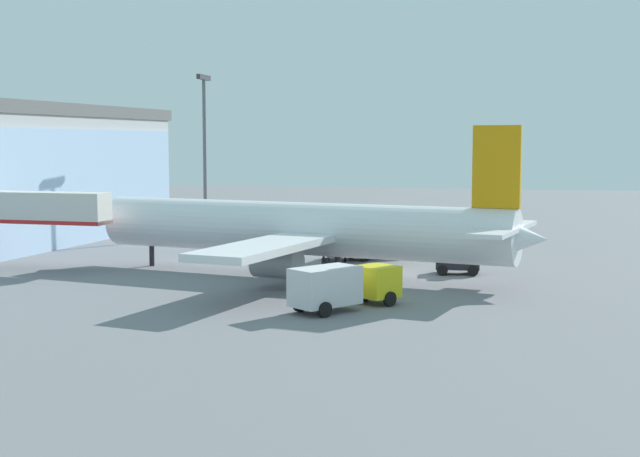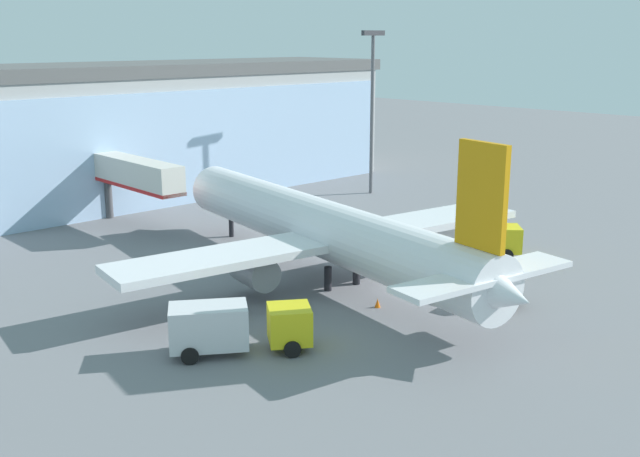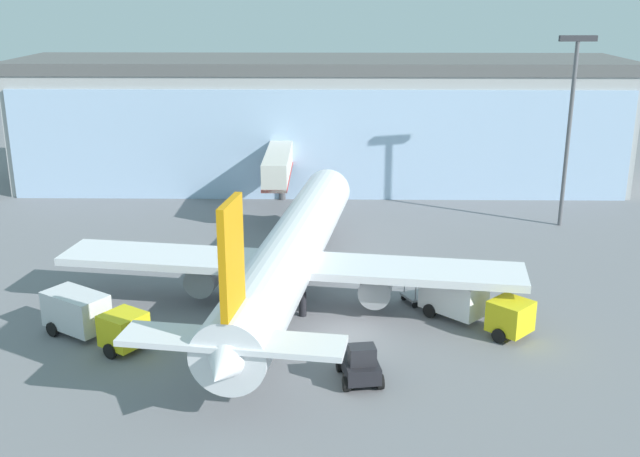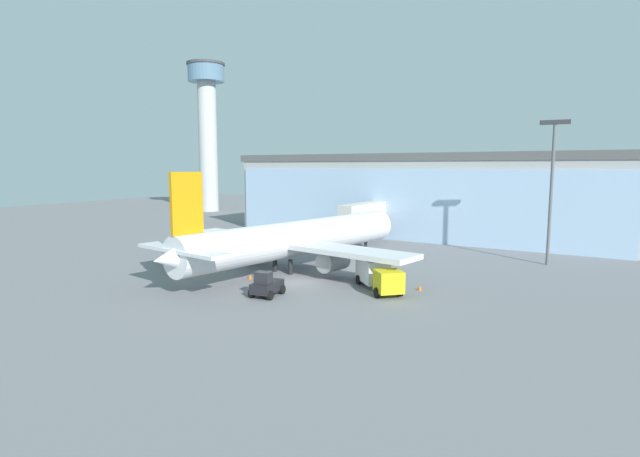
{
  "view_description": "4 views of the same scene",
  "coord_description": "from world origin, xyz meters",
  "px_view_note": "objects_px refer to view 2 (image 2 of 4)",
  "views": [
    {
      "loc": [
        -66.3,
        -10.47,
        9.95
      ],
      "look_at": [
        -4.04,
        3.62,
        3.64
      ],
      "focal_mm": 50.0,
      "sensor_mm": 36.0,
      "label": 1
    },
    {
      "loc": [
        -38.33,
        -28.8,
        16.01
      ],
      "look_at": [
        -3.74,
        4.9,
        3.62
      ],
      "focal_mm": 42.0,
      "sensor_mm": 36.0,
      "label": 2
    },
    {
      "loc": [
        -3.34,
        -42.11,
        20.09
      ],
      "look_at": [
        -1.32,
        6.92,
        4.57
      ],
      "focal_mm": 42.0,
      "sensor_mm": 36.0,
      "label": 3
    },
    {
      "loc": [
        25.17,
        -41.62,
        11.46
      ],
      "look_at": [
        -1.37,
        6.88,
        4.54
      ],
      "focal_mm": 28.0,
      "sensor_mm": 36.0,
      "label": 4
    }
  ],
  "objects_px": {
    "apron_light_mast": "(372,97)",
    "baggage_cart": "(409,247)",
    "safety_cone_wingtip": "(475,240)",
    "airplane": "(325,230)",
    "jet_bridge": "(133,174)",
    "pushback_tug": "(493,289)",
    "fuel_truck": "(467,238)",
    "catering_truck": "(235,326)",
    "safety_cone_nose": "(378,303)"
  },
  "relations": [
    {
      "from": "apron_light_mast",
      "to": "baggage_cart",
      "type": "height_order",
      "value": "apron_light_mast"
    },
    {
      "from": "safety_cone_wingtip",
      "to": "apron_light_mast",
      "type": "bearing_deg",
      "value": 63.72
    },
    {
      "from": "apron_light_mast",
      "to": "airplane",
      "type": "height_order",
      "value": "apron_light_mast"
    },
    {
      "from": "baggage_cart",
      "to": "jet_bridge",
      "type": "bearing_deg",
      "value": 92.4
    },
    {
      "from": "baggage_cart",
      "to": "airplane",
      "type": "bearing_deg",
      "value": 156.55
    },
    {
      "from": "jet_bridge",
      "to": "airplane",
      "type": "distance_m",
      "value": 21.87
    },
    {
      "from": "baggage_cart",
      "to": "pushback_tug",
      "type": "height_order",
      "value": "pushback_tug"
    },
    {
      "from": "fuel_truck",
      "to": "baggage_cart",
      "type": "distance_m",
      "value": 4.39
    },
    {
      "from": "pushback_tug",
      "to": "apron_light_mast",
      "type": "bearing_deg",
      "value": -42.39
    },
    {
      "from": "jet_bridge",
      "to": "baggage_cart",
      "type": "bearing_deg",
      "value": -152.54
    },
    {
      "from": "apron_light_mast",
      "to": "catering_truck",
      "type": "bearing_deg",
      "value": -149.06
    },
    {
      "from": "airplane",
      "to": "baggage_cart",
      "type": "height_order",
      "value": "airplane"
    },
    {
      "from": "catering_truck",
      "to": "safety_cone_wingtip",
      "type": "height_order",
      "value": "catering_truck"
    },
    {
      "from": "baggage_cart",
      "to": "pushback_tug",
      "type": "distance_m",
      "value": 11.92
    },
    {
      "from": "airplane",
      "to": "fuel_truck",
      "type": "distance_m",
      "value": 12.13
    },
    {
      "from": "catering_truck",
      "to": "safety_cone_wingtip",
      "type": "relative_size",
      "value": 13.05
    },
    {
      "from": "fuel_truck",
      "to": "safety_cone_wingtip",
      "type": "relative_size",
      "value": 12.52
    },
    {
      "from": "catering_truck",
      "to": "baggage_cart",
      "type": "xyz_separation_m",
      "value": [
        21.05,
        4.9,
        -0.97
      ]
    },
    {
      "from": "jet_bridge",
      "to": "safety_cone_nose",
      "type": "bearing_deg",
      "value": -178.41
    },
    {
      "from": "apron_light_mast",
      "to": "fuel_truck",
      "type": "xyz_separation_m",
      "value": [
        -12.98,
        -20.48,
        -8.56
      ]
    },
    {
      "from": "fuel_truck",
      "to": "pushback_tug",
      "type": "distance_m",
      "value": 10.45
    },
    {
      "from": "baggage_cart",
      "to": "safety_cone_nose",
      "type": "height_order",
      "value": "baggage_cart"
    },
    {
      "from": "fuel_truck",
      "to": "baggage_cart",
      "type": "xyz_separation_m",
      "value": [
        -2.34,
        3.58,
        -0.97
      ]
    },
    {
      "from": "catering_truck",
      "to": "safety_cone_nose",
      "type": "xyz_separation_m",
      "value": [
        10.35,
        -0.97,
        -1.19
      ]
    },
    {
      "from": "pushback_tug",
      "to": "jet_bridge",
      "type": "bearing_deg",
      "value": 2.68
    },
    {
      "from": "airplane",
      "to": "pushback_tug",
      "type": "distance_m",
      "value": 11.72
    },
    {
      "from": "jet_bridge",
      "to": "safety_cone_wingtip",
      "type": "xyz_separation_m",
      "value": [
        16.0,
        -24.1,
        -4.36
      ]
    },
    {
      "from": "airplane",
      "to": "catering_truck",
      "type": "bearing_deg",
      "value": 124.48
    },
    {
      "from": "jet_bridge",
      "to": "fuel_truck",
      "type": "distance_m",
      "value": 28.62
    },
    {
      "from": "apron_light_mast",
      "to": "pushback_tug",
      "type": "xyz_separation_m",
      "value": [
        -20.66,
        -27.55,
        -9.05
      ]
    },
    {
      "from": "jet_bridge",
      "to": "airplane",
      "type": "bearing_deg",
      "value": -174.34
    },
    {
      "from": "apron_light_mast",
      "to": "safety_cone_nose",
      "type": "height_order",
      "value": "apron_light_mast"
    },
    {
      "from": "fuel_truck",
      "to": "baggage_cart",
      "type": "relative_size",
      "value": 2.15
    },
    {
      "from": "apron_light_mast",
      "to": "safety_cone_wingtip",
      "type": "distance_m",
      "value": 23.3
    },
    {
      "from": "baggage_cart",
      "to": "pushback_tug",
      "type": "relative_size",
      "value": 0.95
    },
    {
      "from": "jet_bridge",
      "to": "airplane",
      "type": "height_order",
      "value": "airplane"
    },
    {
      "from": "apron_light_mast",
      "to": "airplane",
      "type": "bearing_deg",
      "value": -145.54
    },
    {
      "from": "apron_light_mast",
      "to": "safety_cone_wingtip",
      "type": "xyz_separation_m",
      "value": [
        -9.37,
        -18.98,
        -9.75
      ]
    },
    {
      "from": "fuel_truck",
      "to": "safety_cone_wingtip",
      "type": "bearing_deg",
      "value": 70.5
    },
    {
      "from": "catering_truck",
      "to": "fuel_truck",
      "type": "xyz_separation_m",
      "value": [
        23.39,
        1.32,
        0.0
      ]
    },
    {
      "from": "baggage_cart",
      "to": "pushback_tug",
      "type": "bearing_deg",
      "value": -138.79
    },
    {
      "from": "apron_light_mast",
      "to": "airplane",
      "type": "relative_size",
      "value": 0.47
    },
    {
      "from": "jet_bridge",
      "to": "safety_cone_nose",
      "type": "height_order",
      "value": "jet_bridge"
    },
    {
      "from": "catering_truck",
      "to": "pushback_tug",
      "type": "height_order",
      "value": "catering_truck"
    },
    {
      "from": "safety_cone_wingtip",
      "to": "fuel_truck",
      "type": "bearing_deg",
      "value": -157.32
    },
    {
      "from": "fuel_truck",
      "to": "baggage_cart",
      "type": "bearing_deg",
      "value": 170.98
    },
    {
      "from": "fuel_truck",
      "to": "safety_cone_nose",
      "type": "xyz_separation_m",
      "value": [
        -13.04,
        -2.3,
        -1.19
      ]
    },
    {
      "from": "safety_cone_nose",
      "to": "safety_cone_wingtip",
      "type": "distance_m",
      "value": 17.08
    },
    {
      "from": "airplane",
      "to": "fuel_truck",
      "type": "bearing_deg",
      "value": -96.99
    },
    {
      "from": "catering_truck",
      "to": "safety_cone_wingtip",
      "type": "xyz_separation_m",
      "value": [
        27.0,
        2.83,
        -1.19
      ]
    }
  ]
}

